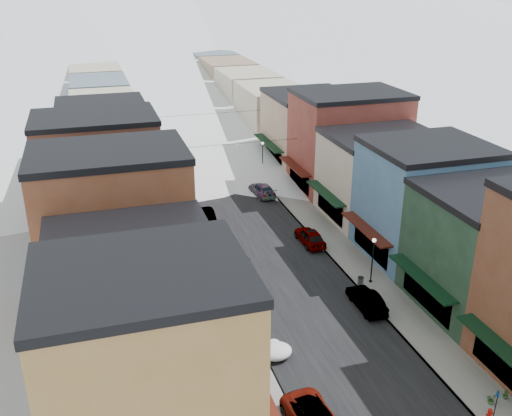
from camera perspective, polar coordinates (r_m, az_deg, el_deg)
road at (r=84.64m, az=-6.03°, el=5.98°), size 10.00×160.00×0.01m
sidewalk_left at (r=83.72m, az=-10.48°, el=5.58°), size 3.20×160.00×0.15m
sidewalk_right at (r=86.01m, az=-1.69°, el=6.42°), size 3.20×160.00×0.15m
curb_left at (r=83.89m, az=-9.43°, el=5.69°), size 0.10×160.00×0.15m
curb_right at (r=85.64m, az=-2.69°, el=6.33°), size 0.10×160.00×0.15m
bldg_l_yellow at (r=30.13m, az=-10.66°, el=-15.56°), size 11.30×8.70×11.50m
bldg_l_cream at (r=37.71m, az=-12.11°, el=-8.94°), size 11.30×8.20×9.50m
bldg_l_brick_near at (r=44.09m, az=-13.91°, el=-2.04°), size 12.30×8.20×12.50m
bldg_l_grayblue at (r=52.61m, az=-13.81°, el=0.02°), size 11.30×9.20×9.00m
bldg_l_brick_far at (r=60.71m, az=-15.42°, el=3.93°), size 13.30×9.20×11.00m
bldg_l_tan at (r=70.44m, az=-14.91°, el=6.13°), size 11.30×11.20×10.00m
bldg_r_green at (r=46.54m, az=22.27°, el=-3.83°), size 11.30×9.20×9.50m
bldg_r_blue at (r=52.91m, az=16.48°, el=0.74°), size 11.30×9.20×10.50m
bldg_r_cream at (r=60.59m, az=12.31°, el=3.20°), size 12.30×9.20×9.00m
bldg_r_brick_far at (r=68.03m, az=9.19°, el=6.69°), size 13.30×9.20×11.50m
bldg_r_tan at (r=76.71m, az=5.25°, el=7.93°), size 11.30×11.20×9.50m
distant_blocks at (r=105.75m, az=-8.57°, el=11.46°), size 34.00×55.00×8.00m
overhead_cables at (r=71.16m, az=-4.27°, el=8.00°), size 16.40×15.04×0.04m
car_silver_sedan at (r=50.07m, az=-1.79°, el=-5.22°), size 1.85×4.55×1.55m
car_dark_hatch at (r=58.24m, az=-4.99°, el=-1.08°), size 1.74×4.89×1.61m
car_silver_wagon at (r=73.62m, az=-7.67°, el=3.95°), size 2.47×5.49×1.56m
car_green_sedan at (r=45.27m, az=10.99°, el=-9.02°), size 1.55×4.42×1.45m
car_gray_suv at (r=54.54m, az=5.43°, el=-2.85°), size 1.88×4.56×1.55m
car_black_sedan at (r=66.05m, az=0.62°, el=1.86°), size 2.41×4.99×1.40m
car_lane_silver at (r=86.15m, az=-7.41°, el=6.79°), size 2.01×4.93×1.67m
car_lane_white at (r=95.15m, az=-6.01°, el=8.31°), size 2.79×5.34×1.43m
fire_hydrant at (r=37.51m, az=22.32°, el=-18.57°), size 0.46×0.35×0.79m
parking_sign at (r=37.17m, az=22.90°, el=-17.47°), size 0.05×0.27×2.00m
trash_can at (r=47.91m, az=10.41°, el=-7.26°), size 0.50×0.50×0.85m
streetlamp_near at (r=47.76m, az=11.61°, el=-4.60°), size 0.33×0.33×4.01m
streetlamp_far at (r=73.20m, az=0.67°, el=5.54°), size 0.32×0.32×3.87m
planter_near at (r=38.68m, az=22.44°, el=-17.25°), size 0.72×0.68×0.63m
planter_far at (r=39.39m, az=23.67°, el=-16.71°), size 0.39×0.39×0.58m
snow_pile_near at (r=39.74m, az=2.00°, el=-14.06°), size 2.18×2.54×0.92m
snow_pile_mid at (r=53.85m, az=-4.47°, el=-3.50°), size 2.41×2.68×1.02m
snow_pile_far at (r=66.88m, az=-7.16°, el=1.73°), size 2.25×2.59×0.95m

